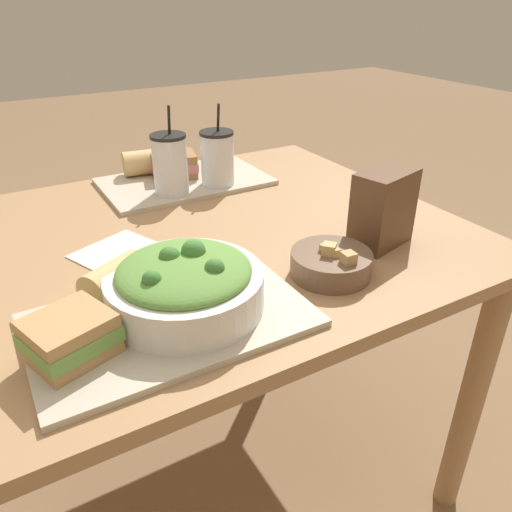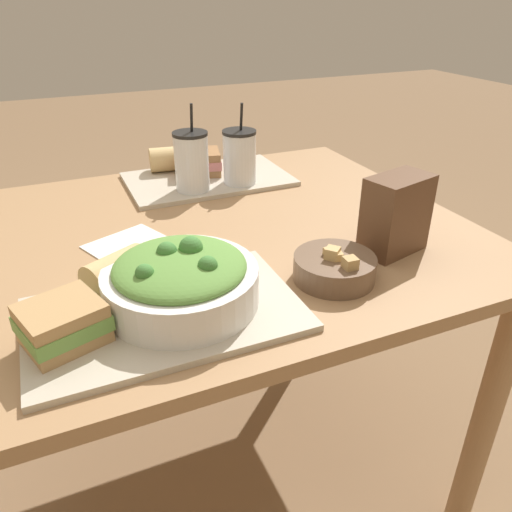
% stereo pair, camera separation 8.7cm
% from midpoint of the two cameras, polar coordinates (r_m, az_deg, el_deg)
% --- Properties ---
extents(ground_plane, '(12.00, 12.00, 0.00)m').
position_cam_midpoint_polar(ground_plane, '(1.59, -7.62, -23.11)').
color(ground_plane, '#846647').
extents(dining_table, '(1.20, 0.94, 0.76)m').
position_cam_midpoint_polar(dining_table, '(1.16, -9.68, -2.44)').
color(dining_table, '#A37A51').
rests_on(dining_table, ground_plane).
extents(tray_near, '(0.44, 0.27, 0.01)m').
position_cam_midpoint_polar(tray_near, '(0.83, -12.73, -7.28)').
color(tray_near, '#BCB29E').
rests_on(tray_near, dining_table).
extents(tray_far, '(0.44, 0.27, 0.01)m').
position_cam_midpoint_polar(tray_far, '(1.41, -9.91, 8.36)').
color(tray_far, '#BCB29E').
rests_on(tray_far, dining_table).
extents(salad_bowl, '(0.26, 0.26, 0.11)m').
position_cam_midpoint_polar(salad_bowl, '(0.82, -11.16, -3.18)').
color(salad_bowl, white).
rests_on(salad_bowl, tray_near).
extents(soup_bowl, '(0.15, 0.15, 0.07)m').
position_cam_midpoint_polar(soup_bowl, '(0.94, 5.95, -0.83)').
color(soup_bowl, brown).
rests_on(soup_bowl, dining_table).
extents(sandwich_near, '(0.14, 0.13, 0.06)m').
position_cam_midpoint_polar(sandwich_near, '(0.78, -23.59, -8.56)').
color(sandwich_near, tan).
rests_on(sandwich_near, tray_near).
extents(baguette_near, '(0.13, 0.11, 0.07)m').
position_cam_midpoint_polar(baguette_near, '(0.88, -18.38, -2.73)').
color(baguette_near, tan).
rests_on(baguette_near, tray_near).
extents(sandwich_far, '(0.14, 0.13, 0.06)m').
position_cam_midpoint_polar(sandwich_far, '(1.43, -11.13, 10.17)').
color(sandwich_far, olive).
rests_on(sandwich_far, tray_far).
extents(baguette_far, '(0.12, 0.08, 0.07)m').
position_cam_midpoint_polar(baguette_far, '(1.46, -14.40, 10.29)').
color(baguette_far, tan).
rests_on(baguette_far, tray_far).
extents(drink_cup_dark, '(0.09, 0.09, 0.22)m').
position_cam_midpoint_polar(drink_cup_dark, '(1.30, -11.71, 10.01)').
color(drink_cup_dark, silver).
rests_on(drink_cup_dark, tray_far).
extents(drink_cup_red, '(0.09, 0.09, 0.21)m').
position_cam_midpoint_polar(drink_cup_red, '(1.34, -6.33, 10.86)').
color(drink_cup_red, silver).
rests_on(drink_cup_red, tray_far).
extents(chip_bag, '(0.15, 0.11, 0.16)m').
position_cam_midpoint_polar(chip_bag, '(1.05, 12.05, 5.29)').
color(chip_bag, brown).
rests_on(chip_bag, dining_table).
extents(napkin_folded, '(0.19, 0.16, 0.00)m').
position_cam_midpoint_polar(napkin_folded, '(1.08, -18.21, 0.58)').
color(napkin_folded, white).
rests_on(napkin_folded, dining_table).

